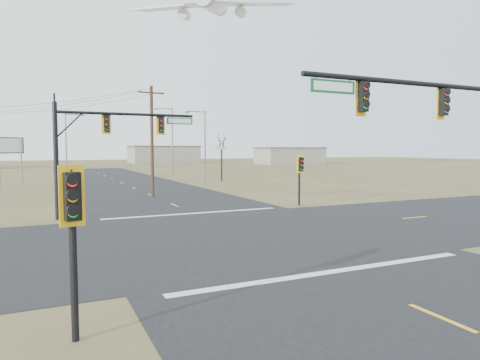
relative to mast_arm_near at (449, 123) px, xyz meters
name	(u,v)px	position (x,y,z in m)	size (l,w,h in m)	color
ground	(242,234)	(-5.57, 7.50, -5.36)	(320.00, 320.00, 0.00)	brown
road_ew	(242,234)	(-5.57, 7.50, -5.35)	(160.00, 14.00, 0.02)	black
road_ns	(242,234)	(-5.57, 7.50, -5.35)	(14.00, 160.00, 0.02)	black
stop_bar_near	(332,272)	(-5.57, 0.00, -5.33)	(12.00, 0.40, 0.01)	silver
stop_bar_far	(194,213)	(-5.57, 15.00, -5.33)	(12.00, 0.40, 0.01)	silver
mast_arm_near	(449,123)	(0.00, 0.00, 0.00)	(10.68, 0.50, 7.37)	black
mast_arm_far	(106,135)	(-10.94, 16.29, -0.19)	(8.84, 0.47, 7.16)	black
pedestal_signal_ne	(300,168)	(3.10, 15.46, -2.49)	(0.66, 0.56, 3.87)	black
pedestal_signal_sw	(72,212)	(-14.11, -2.07, -2.41)	(0.64, 0.54, 3.99)	black
utility_pole_near	(152,140)	(-5.65, 26.30, -0.22)	(2.42, 0.41, 9.92)	#422A1C
highway_sign	(10,151)	(-18.01, 44.25, -1.31)	(2.91, 1.01, 5.69)	slate
streetlight_a	(203,144)	(1.96, 33.75, -0.49)	(2.42, 0.28, 8.68)	slate
streetlight_b	(171,138)	(4.43, 55.85, 0.80)	(3.06, 0.38, 10.96)	slate
streetlight_c	(68,144)	(-11.70, 45.58, -0.41)	(2.46, 0.31, 8.82)	slate
bare_tree_c	(221,142)	(7.38, 41.54, -0.05)	(3.55, 3.55, 6.77)	black
warehouse_mid	(164,155)	(19.43, 117.50, -2.86)	(20.00, 12.00, 5.00)	gray
warehouse_right	(290,156)	(49.43, 92.50, -3.11)	(18.00, 10.00, 4.50)	gray
jet_airliner	(212,3)	(17.47, 70.62, 28.32)	(29.79, 30.19, 13.73)	white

